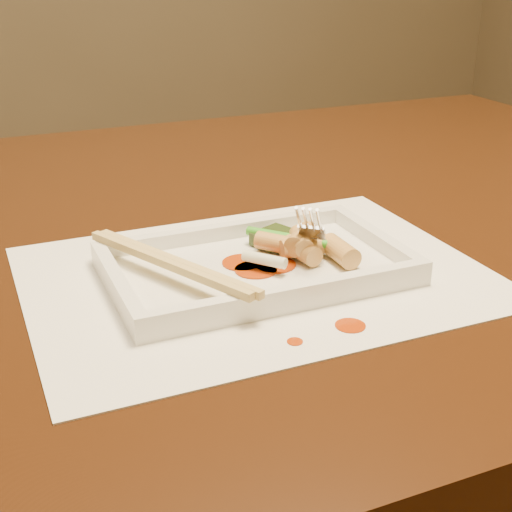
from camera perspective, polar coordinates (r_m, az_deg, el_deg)
name	(u,v)px	position (r m, az deg, el deg)	size (l,w,h in m)	color
table	(221,297)	(0.82, -2.84, -3.28)	(1.40, 0.90, 0.75)	black
placemat	(256,275)	(0.64, 0.00, -1.55)	(0.40, 0.30, 0.00)	white
sauce_splatter_a	(350,326)	(0.56, 7.55, -5.54)	(0.02, 0.02, 0.00)	#AA3205
sauce_splatter_b	(295,342)	(0.53, 3.13, -6.85)	(0.01, 0.01, 0.00)	#AA3205
plate_base	(256,270)	(0.63, 0.00, -1.16)	(0.26, 0.16, 0.01)	white
plate_rim_far	(226,231)	(0.69, -2.41, 2.02)	(0.26, 0.01, 0.01)	white
plate_rim_near	(292,294)	(0.57, 2.94, -3.02)	(0.26, 0.01, 0.01)	white
plate_rim_left	(117,283)	(0.60, -11.03, -2.14)	(0.01, 0.14, 0.01)	white
plate_rim_right	(376,238)	(0.68, 9.60, 1.40)	(0.01, 0.14, 0.01)	white
veg_piece	(273,237)	(0.68, 1.39, 1.52)	(0.04, 0.03, 0.01)	black
scallion_white	(264,259)	(0.62, 0.68, -0.28)	(0.01, 0.01, 0.04)	#EAEACC
scallion_green	(289,238)	(0.66, 2.67, 1.45)	(0.01, 0.01, 0.09)	#2B8F17
chopstick_a	(166,263)	(0.60, -7.21, -0.57)	(0.01, 0.19, 0.01)	tan
chopstick_b	(175,262)	(0.60, -6.48, -0.45)	(0.01, 0.19, 0.01)	tan
fork	(319,172)	(0.65, 5.09, 6.74)	(0.09, 0.10, 0.14)	silver
sauce_blob_0	(275,265)	(0.63, 1.51, -0.69)	(0.04, 0.04, 0.00)	#AA3205
sauce_blob_1	(256,270)	(0.62, -0.01, -1.12)	(0.04, 0.04, 0.00)	#AA3205
sauce_blob_2	(243,263)	(0.64, -1.06, -0.53)	(0.04, 0.04, 0.00)	#AA3205
rice_cake_0	(302,250)	(0.64, 3.68, 0.47)	(0.02, 0.02, 0.04)	tan
rice_cake_1	(304,247)	(0.65, 3.83, 0.73)	(0.02, 0.02, 0.04)	tan
rice_cake_2	(301,239)	(0.65, 3.65, 1.37)	(0.02, 0.02, 0.04)	tan
rice_cake_3	(340,251)	(0.64, 6.75, 0.39)	(0.02, 0.02, 0.04)	tan
rice_cake_4	(280,244)	(0.65, 1.95, 0.97)	(0.02, 0.02, 0.05)	tan
rice_cake_5	(301,241)	(0.64, 3.66, 1.19)	(0.02, 0.02, 0.04)	tan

